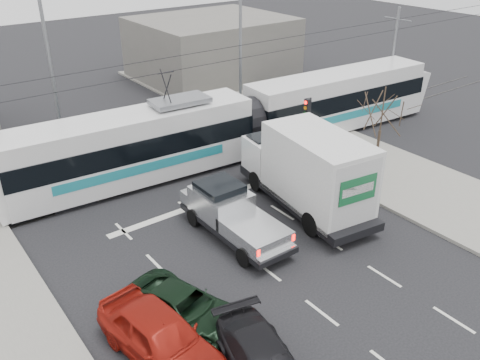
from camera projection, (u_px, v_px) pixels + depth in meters
ground at (299, 255)px, 20.89m from camera, size 120.00×120.00×0.00m
sidewalk_right at (430, 191)px, 25.65m from camera, size 6.00×60.00×0.15m
rails at (175, 170)px, 27.99m from camera, size 60.00×1.60×0.03m
building_right at (212, 48)px, 43.19m from camera, size 12.00×10.00×5.00m
bare_tree at (382, 114)px, 24.98m from camera, size 2.40×2.40×5.00m
traffic_signal at (308, 116)px, 27.70m from camera, size 0.44×0.44×3.60m
street_lamp_near at (238, 46)px, 32.39m from camera, size 2.38×0.25×9.00m
street_lamp_far at (47, 67)px, 27.67m from camera, size 2.38×0.25×9.00m
catenary at (171, 102)px, 26.21m from camera, size 60.00×0.20×7.00m
tram at (246, 121)px, 29.24m from camera, size 27.09×4.59×5.51m
silver_pickup at (230, 212)px, 21.89m from camera, size 2.16×5.92×2.14m
box_truck at (308, 171)px, 23.48m from camera, size 3.78×8.19×3.94m
navy_pickup at (303, 155)px, 27.47m from camera, size 3.08×4.79×1.90m
green_car at (183, 308)px, 17.17m from camera, size 3.26×4.88×1.24m
red_car at (161, 337)px, 15.67m from camera, size 2.66×5.19×1.69m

